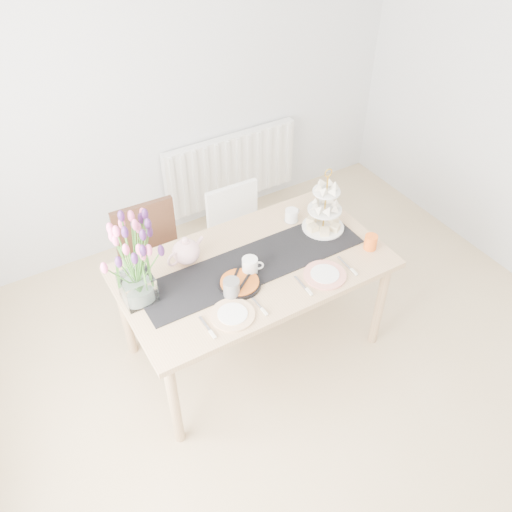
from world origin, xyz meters
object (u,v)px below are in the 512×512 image
chair_brown (154,257)px  mug_grey (232,288)px  tulip_vase (130,252)px  cream_jug (291,215)px  teapot (186,252)px  plate_left (233,315)px  cake_stand (324,214)px  chair_white (239,232)px  mug_orange (371,242)px  tart_tin (240,283)px  mug_white (250,266)px  dining_table (254,274)px  radiator (231,168)px  plate_right (325,275)px

chair_brown → mug_grey: bearing=-76.1°
tulip_vase → cream_jug: size_ratio=7.47×
cream_jug → mug_grey: (-0.66, -0.40, 0.01)m
teapot → plate_left: bearing=-102.5°
mug_grey → cake_stand: bearing=-25.6°
chair_white → cake_stand: cake_stand is taller
tulip_vase → mug_orange: size_ratio=6.70×
chair_white → teapot: size_ratio=2.98×
tulip_vase → cream_jug: 1.17m
chair_brown → tart_tin: 0.85m
teapot → plate_left: size_ratio=1.09×
tulip_vase → mug_white: size_ratio=5.80×
dining_table → mug_white: bearing=-136.1°
teapot → mug_white: 0.39m
mug_white → mug_orange: 0.77m
tulip_vase → cake_stand: bearing=-0.4°
dining_table → cream_jug: size_ratio=18.85×
chair_brown → mug_white: 0.85m
radiator → mug_grey: size_ratio=10.78×
dining_table → cream_jug: 0.51m
chair_brown → tart_tin: (0.24, -0.76, 0.27)m
tart_tin → mug_grey: 0.10m
cream_jug → plate_left: 0.91m
chair_brown → dining_table: bearing=-56.2°
cake_stand → chair_white: bearing=119.2°
cake_stand → cream_jug: bearing=127.0°
cake_stand → mug_grey: bearing=-163.9°
dining_table → cake_stand: bearing=7.2°
mug_orange → plate_right: size_ratio=0.38×
chair_white → cream_jug: size_ratio=9.39×
tart_tin → radiator: bearing=63.2°
dining_table → chair_brown: bearing=121.5°
dining_table → chair_white: size_ratio=2.01×
chair_brown → tulip_vase: size_ratio=1.35×
mug_white → plate_left: (-0.25, -0.24, -0.05)m
mug_white → tulip_vase: bearing=-167.9°
tulip_vase → mug_white: tulip_vase is taller
dining_table → tulip_vase: (-0.69, 0.08, 0.42)m
tulip_vase → mug_grey: 0.59m
chair_white → tulip_vase: bearing=-148.3°
dining_table → chair_brown: 0.79m
chair_white → mug_white: (-0.30, -0.68, 0.35)m
radiator → cream_jug: size_ratio=14.14×
plate_right → mug_orange: bearing=8.7°
dining_table → cake_stand: (0.56, 0.07, 0.19)m
dining_table → chair_white: (0.25, 0.63, -0.21)m
plate_right → dining_table: bearing=136.2°
radiator → chair_white: size_ratio=1.51×
cake_stand → plate_right: (-0.25, -0.37, -0.11)m
cream_jug → tart_tin: bearing=-160.7°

